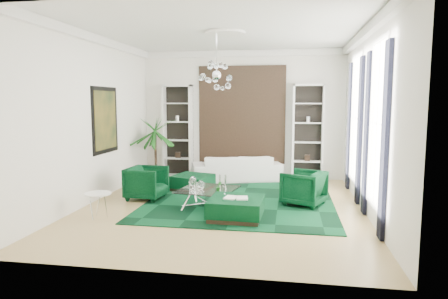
% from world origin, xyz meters
% --- Properties ---
extents(floor, '(6.00, 7.00, 0.02)m').
position_xyz_m(floor, '(0.00, 0.00, -0.01)').
color(floor, tan).
rests_on(floor, ground).
extents(ceiling, '(6.00, 7.00, 0.02)m').
position_xyz_m(ceiling, '(0.00, 0.00, 3.81)').
color(ceiling, white).
rests_on(ceiling, ground).
extents(wall_back, '(6.00, 0.02, 3.80)m').
position_xyz_m(wall_back, '(0.00, 3.51, 1.90)').
color(wall_back, white).
rests_on(wall_back, ground).
extents(wall_front, '(6.00, 0.02, 3.80)m').
position_xyz_m(wall_front, '(0.00, -3.51, 1.90)').
color(wall_front, white).
rests_on(wall_front, ground).
extents(wall_left, '(0.02, 7.00, 3.80)m').
position_xyz_m(wall_left, '(-3.01, 0.00, 1.90)').
color(wall_left, white).
rests_on(wall_left, ground).
extents(wall_right, '(0.02, 7.00, 3.80)m').
position_xyz_m(wall_right, '(3.01, 0.00, 1.90)').
color(wall_right, white).
rests_on(wall_right, ground).
extents(crown_molding, '(6.00, 7.00, 0.18)m').
position_xyz_m(crown_molding, '(0.00, 0.00, 3.70)').
color(crown_molding, white).
rests_on(crown_molding, ceiling).
extents(ceiling_medallion, '(0.90, 0.90, 0.05)m').
position_xyz_m(ceiling_medallion, '(0.00, 0.30, 3.77)').
color(ceiling_medallion, white).
rests_on(ceiling_medallion, ceiling).
extents(tapestry, '(2.50, 0.06, 2.80)m').
position_xyz_m(tapestry, '(0.00, 3.46, 1.90)').
color(tapestry, black).
rests_on(tapestry, wall_back).
extents(shelving_left, '(0.90, 0.38, 2.80)m').
position_xyz_m(shelving_left, '(-1.95, 3.31, 1.40)').
color(shelving_left, white).
rests_on(shelving_left, floor).
extents(shelving_right, '(0.90, 0.38, 2.80)m').
position_xyz_m(shelving_right, '(1.95, 3.31, 1.40)').
color(shelving_right, white).
rests_on(shelving_right, floor).
extents(painting, '(0.04, 1.30, 1.60)m').
position_xyz_m(painting, '(-2.97, 0.60, 1.85)').
color(painting, black).
rests_on(painting, wall_left).
extents(window_near, '(0.03, 1.10, 2.90)m').
position_xyz_m(window_near, '(2.99, -0.90, 1.90)').
color(window_near, white).
rests_on(window_near, wall_right).
extents(curtain_near_a, '(0.07, 0.30, 3.25)m').
position_xyz_m(curtain_near_a, '(2.96, -1.68, 1.65)').
color(curtain_near_a, black).
rests_on(curtain_near_a, floor).
extents(curtain_near_b, '(0.07, 0.30, 3.25)m').
position_xyz_m(curtain_near_b, '(2.96, -0.12, 1.65)').
color(curtain_near_b, black).
rests_on(curtain_near_b, floor).
extents(window_far, '(0.03, 1.10, 2.90)m').
position_xyz_m(window_far, '(2.99, 1.50, 1.90)').
color(window_far, white).
rests_on(window_far, wall_right).
extents(curtain_far_a, '(0.07, 0.30, 3.25)m').
position_xyz_m(curtain_far_a, '(2.96, 0.72, 1.65)').
color(curtain_far_a, black).
rests_on(curtain_far_a, floor).
extents(curtain_far_b, '(0.07, 0.30, 3.25)m').
position_xyz_m(curtain_far_b, '(2.96, 2.28, 1.65)').
color(curtain_far_b, black).
rests_on(curtain_far_b, floor).
extents(rug, '(4.20, 5.00, 0.02)m').
position_xyz_m(rug, '(0.33, 0.87, 0.01)').
color(rug, black).
rests_on(rug, floor).
extents(sofa, '(2.71, 1.68, 0.74)m').
position_xyz_m(sofa, '(-0.07, 2.91, 0.37)').
color(sofa, silver).
rests_on(sofa, floor).
extents(armchair_left, '(0.92, 0.89, 0.78)m').
position_xyz_m(armchair_left, '(-1.89, 0.38, 0.39)').
color(armchair_left, black).
rests_on(armchair_left, floor).
extents(armchair_right, '(1.11, 1.10, 0.77)m').
position_xyz_m(armchair_right, '(1.76, 0.42, 0.39)').
color(armchair_right, black).
rests_on(armchair_right, floor).
extents(coffee_table, '(1.35, 1.35, 0.40)m').
position_xyz_m(coffee_table, '(-0.32, -0.06, 0.20)').
color(coffee_table, white).
rests_on(coffee_table, floor).
extents(ottoman_side, '(1.13, 1.13, 0.40)m').
position_xyz_m(ottoman_side, '(-1.04, 1.45, 0.20)').
color(ottoman_side, black).
rests_on(ottoman_side, floor).
extents(ottoman_front, '(1.07, 1.07, 0.41)m').
position_xyz_m(ottoman_front, '(0.42, -0.87, 0.21)').
color(ottoman_front, black).
rests_on(ottoman_front, floor).
extents(book, '(0.47, 0.31, 0.03)m').
position_xyz_m(book, '(0.42, -0.87, 0.43)').
color(book, white).
rests_on(book, ottoman_front).
extents(side_table, '(0.54, 0.54, 0.50)m').
position_xyz_m(side_table, '(-2.28, -1.27, 0.25)').
color(side_table, white).
rests_on(side_table, floor).
extents(palm, '(1.48, 1.48, 2.37)m').
position_xyz_m(palm, '(-2.41, 2.57, 1.18)').
color(palm, '#185817').
rests_on(palm, floor).
extents(chandelier, '(0.92, 0.92, 0.71)m').
position_xyz_m(chandelier, '(-0.13, 0.03, 2.85)').
color(chandelier, white).
rests_on(chandelier, ceiling).
extents(table_plant, '(0.15, 0.13, 0.22)m').
position_xyz_m(table_plant, '(-0.03, -0.31, 0.51)').
color(table_plant, '#185817').
rests_on(table_plant, coffee_table).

